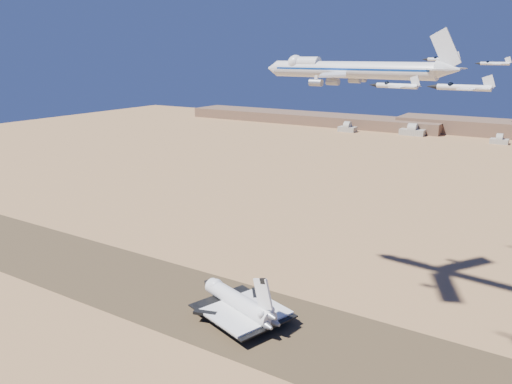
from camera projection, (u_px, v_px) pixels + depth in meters
The scene contains 12 objects.
ground at pixel (227, 312), 195.09m from camera, with size 1200.00×1200.00×0.00m, color #A27448.
runway at pixel (227, 312), 195.08m from camera, with size 600.00×50.00×0.06m, color #4B3A25.
hangars at pixel (408, 132), 617.34m from camera, with size 200.50×29.50×30.00m.
shuttle at pixel (238, 303), 190.20m from camera, with size 44.78×35.85×21.81m.
carrier_747 at pixel (344, 70), 187.52m from camera, with size 78.18×60.18×19.44m.
crew_a at pixel (243, 329), 181.48m from camera, with size 0.61×0.40×1.67m, color #F3510E.
crew_b at pixel (239, 332), 179.75m from camera, with size 0.77×0.44×1.58m, color #F3510E.
crew_c at pixel (238, 330), 180.68m from camera, with size 1.04×0.53×1.77m, color #F3510E.
chase_jet_a at pixel (396, 86), 135.26m from camera, with size 14.68×8.12×3.67m.
chase_jet_b at pixel (462, 87), 113.51m from camera, with size 14.94×7.98×3.72m.
chase_jet_e at pixel (442, 59), 213.28m from camera, with size 16.49×9.24×4.13m.
chase_jet_f at pixel (494, 63), 217.60m from camera, with size 14.91×7.87×3.71m.
Camera 1 is at (102.81, -142.63, 97.48)m, focal length 35.00 mm.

